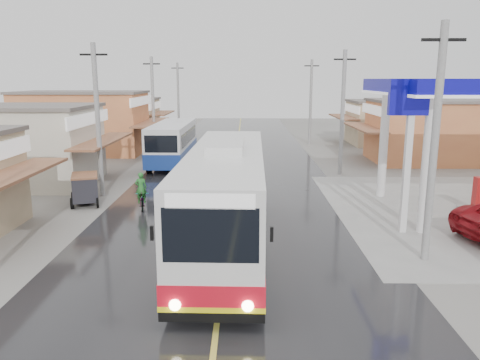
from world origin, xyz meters
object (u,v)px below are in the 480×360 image
(coach_bus, at_px, (227,197))
(second_bus, at_px, (173,143))
(cyclist, at_px, (142,197))
(tyre_stack, at_px, (84,200))
(tricycle_near, at_px, (85,188))

(coach_bus, bearing_deg, second_bus, 106.24)
(second_bus, distance_m, cyclist, 12.20)
(cyclist, bearing_deg, coach_bus, -61.32)
(coach_bus, distance_m, tyre_stack, 9.76)
(cyclist, height_order, tyre_stack, cyclist)
(cyclist, bearing_deg, tyre_stack, 150.83)
(second_bus, height_order, tyre_stack, second_bus)
(tricycle_near, relative_size, tyre_stack, 2.67)
(second_bus, height_order, tricycle_near, second_bus)
(coach_bus, distance_m, second_bus, 17.80)
(tricycle_near, bearing_deg, second_bus, 58.97)
(cyclist, xyz_separation_m, tricycle_near, (-3.03, 0.80, 0.27))
(second_bus, xyz_separation_m, tricycle_near, (-2.69, -11.35, -0.74))
(coach_bus, relative_size, second_bus, 1.40)
(cyclist, bearing_deg, tricycle_near, 153.33)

